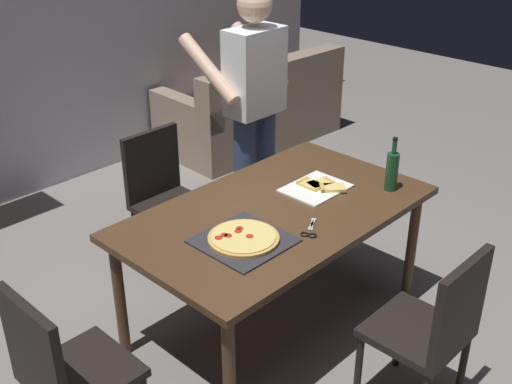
% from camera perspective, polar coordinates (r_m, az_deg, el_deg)
% --- Properties ---
extents(ground_plane, '(12.00, 12.00, 0.00)m').
position_cam_1_polar(ground_plane, '(3.83, 1.65, -11.45)').
color(ground_plane, gray).
extents(back_wall, '(6.40, 0.10, 2.80)m').
position_cam_1_polar(back_wall, '(5.20, -20.55, 14.54)').
color(back_wall, '#BCB7C6').
rests_on(back_wall, ground_plane).
extents(dining_table, '(1.68, 0.99, 0.75)m').
position_cam_1_polar(dining_table, '(3.45, 1.80, -2.56)').
color(dining_table, '#4C331E').
rests_on(dining_table, ground_plane).
extents(chair_near_camera, '(0.42, 0.42, 0.90)m').
position_cam_1_polar(chair_near_camera, '(3.09, 15.64, -11.44)').
color(chair_near_camera, black).
rests_on(chair_near_camera, ground_plane).
extents(chair_far_side, '(0.42, 0.42, 0.90)m').
position_cam_1_polar(chair_far_side, '(4.16, -8.27, 0.07)').
color(chair_far_side, black).
rests_on(chair_far_side, ground_plane).
extents(chair_left_end, '(0.42, 0.42, 0.90)m').
position_cam_1_polar(chair_left_end, '(2.88, -16.91, -14.86)').
color(chair_left_end, black).
rests_on(chair_left_end, ground_plane).
extents(couch, '(1.73, 0.92, 0.85)m').
position_cam_1_polar(couch, '(6.10, -0.11, 7.14)').
color(couch, gray).
rests_on(couch, ground_plane).
extents(person_serving_pizza, '(0.55, 0.54, 1.75)m').
position_cam_1_polar(person_serving_pizza, '(4.19, -0.27, 7.79)').
color(person_serving_pizza, '#38476B').
rests_on(person_serving_pizza, ground_plane).
extents(pepperoni_pizza_on_tray, '(0.41, 0.41, 0.04)m').
position_cam_1_polar(pepperoni_pizza_on_tray, '(3.11, -1.13, -4.22)').
color(pepperoni_pizza_on_tray, '#2D2D33').
rests_on(pepperoni_pizza_on_tray, dining_table).
extents(pizza_slices_on_towel, '(0.36, 0.30, 0.03)m').
position_cam_1_polar(pizza_slices_on_towel, '(3.64, 5.57, 0.46)').
color(pizza_slices_on_towel, white).
rests_on(pizza_slices_on_towel, dining_table).
extents(wine_bottle, '(0.07, 0.07, 0.32)m').
position_cam_1_polar(wine_bottle, '(3.65, 12.05, 1.91)').
color(wine_bottle, '#194723').
rests_on(wine_bottle, dining_table).
extents(kitchen_scissors, '(0.19, 0.14, 0.01)m').
position_cam_1_polar(kitchen_scissors, '(3.21, 4.85, -3.47)').
color(kitchen_scissors, silver).
rests_on(kitchen_scissors, dining_table).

